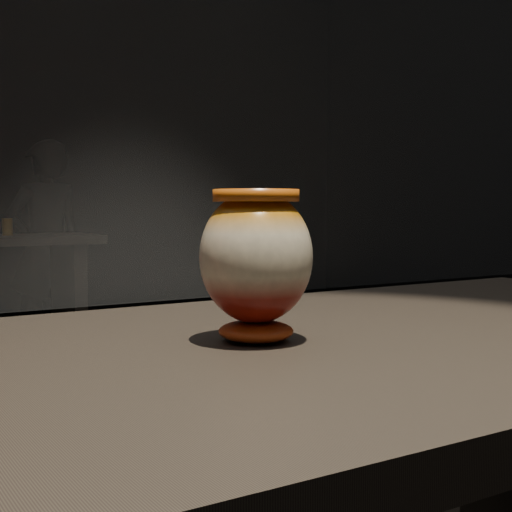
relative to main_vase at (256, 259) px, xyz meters
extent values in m
cube|color=black|center=(-0.04, -0.02, -0.13)|extent=(2.00, 0.80, 0.05)
ellipsoid|color=maroon|center=(0.00, 0.00, -0.09)|extent=(0.11, 0.11, 0.03)
ellipsoid|color=beige|center=(0.00, 0.00, 0.00)|extent=(0.17, 0.17, 0.17)
cylinder|color=#BA7111|center=(0.00, 0.00, 0.08)|extent=(0.13, 0.13, 0.02)
cube|color=black|center=(0.86, 3.59, -0.58)|extent=(0.08, 0.50, 0.85)
cylinder|color=brown|center=(0.51, 3.62, -0.06)|extent=(0.06, 0.06, 0.10)
imported|color=black|center=(0.94, 4.37, -0.23)|extent=(0.61, 0.44, 1.55)
camera|label=1|loc=(-0.49, -0.78, 0.07)|focal=50.00mm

